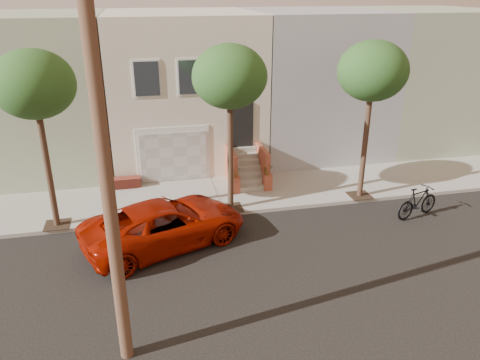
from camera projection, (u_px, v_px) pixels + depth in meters
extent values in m
plane|color=black|center=(224.00, 268.00, 14.79)|extent=(90.00, 90.00, 0.00)
cube|color=gray|center=(201.00, 197.00, 19.58)|extent=(40.00, 3.70, 0.15)
cube|color=beige|center=(182.00, 85.00, 23.49)|extent=(7.00, 8.00, 7.00)
cube|color=gray|center=(38.00, 91.00, 22.13)|extent=(6.50, 8.00, 7.00)
cube|color=#9B9EA4|center=(310.00, 80.00, 24.85)|extent=(6.50, 8.00, 7.00)
cube|color=gray|center=(419.00, 75.00, 26.15)|extent=(6.50, 8.00, 7.00)
cube|color=silver|center=(173.00, 154.00, 20.58)|extent=(3.20, 0.12, 2.50)
cube|color=#B3B4AF|center=(174.00, 157.00, 20.57)|extent=(2.90, 0.06, 2.20)
cube|color=gray|center=(179.00, 197.00, 19.37)|extent=(3.20, 3.70, 0.02)
cube|color=maroon|center=(124.00, 183.00, 20.25)|extent=(1.40, 0.45, 0.44)
cube|color=black|center=(242.00, 125.00, 20.72)|extent=(1.00, 0.06, 2.00)
cube|color=#3F4751|center=(147.00, 79.00, 19.07)|extent=(1.00, 0.06, 1.40)
cube|color=silver|center=(147.00, 79.00, 19.09)|extent=(1.15, 0.05, 1.55)
cube|color=#3F4751|center=(191.00, 77.00, 19.43)|extent=(1.00, 0.06, 1.40)
cube|color=silver|center=(191.00, 77.00, 19.45)|extent=(1.15, 0.05, 1.55)
cube|color=#3F4751|center=(233.00, 75.00, 19.79)|extent=(1.00, 0.06, 1.40)
cube|color=silver|center=(233.00, 75.00, 19.81)|extent=(1.15, 0.05, 1.55)
cube|color=gray|center=(251.00, 188.00, 19.98)|extent=(1.20, 0.28, 0.20)
cube|color=gray|center=(250.00, 182.00, 20.16)|extent=(1.20, 0.28, 0.20)
cube|color=gray|center=(248.00, 175.00, 20.34)|extent=(1.20, 0.28, 0.20)
cube|color=gray|center=(247.00, 168.00, 20.51)|extent=(1.20, 0.28, 0.20)
cube|color=gray|center=(245.00, 162.00, 20.69)|extent=(1.20, 0.28, 0.20)
cube|color=gray|center=(244.00, 156.00, 20.86)|extent=(1.20, 0.28, 0.20)
cube|color=gray|center=(243.00, 149.00, 21.04)|extent=(1.20, 0.28, 0.20)
cube|color=#994832|center=(231.00, 167.00, 20.33)|extent=(0.18, 1.96, 1.60)
cube|color=#994832|center=(262.00, 165.00, 20.61)|extent=(0.18, 1.96, 1.60)
cube|color=#994832|center=(236.00, 185.00, 19.71)|extent=(0.35, 0.35, 0.70)
imported|color=#224719|center=(235.00, 172.00, 19.49)|extent=(0.40, 0.35, 0.45)
cube|color=#994832|center=(267.00, 182.00, 19.99)|extent=(0.35, 0.35, 0.70)
imported|color=#224719|center=(268.00, 169.00, 19.77)|extent=(0.41, 0.35, 0.45)
cube|color=#2D2116|center=(57.00, 225.00, 17.15)|extent=(0.90, 0.90, 0.02)
cylinder|color=#362618|center=(48.00, 172.00, 16.34)|extent=(0.22, 0.22, 4.20)
ellipsoid|color=#224719|center=(34.00, 84.00, 15.17)|extent=(2.70, 2.57, 2.29)
cube|color=#2D2116|center=(231.00, 208.00, 18.45)|extent=(0.90, 0.90, 0.02)
cylinder|color=#362618|center=(230.00, 158.00, 17.64)|extent=(0.22, 0.22, 4.20)
ellipsoid|color=#224719|center=(230.00, 77.00, 16.47)|extent=(2.70, 2.57, 2.29)
cube|color=#2D2116|center=(359.00, 195.00, 19.55)|extent=(0.90, 0.90, 0.02)
cylinder|color=#362618|center=(364.00, 148.00, 18.74)|extent=(0.22, 0.22, 4.20)
ellipsoid|color=#224719|center=(373.00, 71.00, 17.57)|extent=(2.70, 2.57, 2.29)
cylinder|color=#4F3425|center=(104.00, 161.00, 9.39)|extent=(0.30, 0.30, 10.00)
imported|color=#961203|center=(165.00, 224.00, 15.87)|extent=(6.16, 4.42, 1.56)
imported|color=black|center=(418.00, 202.00, 17.85)|extent=(2.15, 1.18, 1.24)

